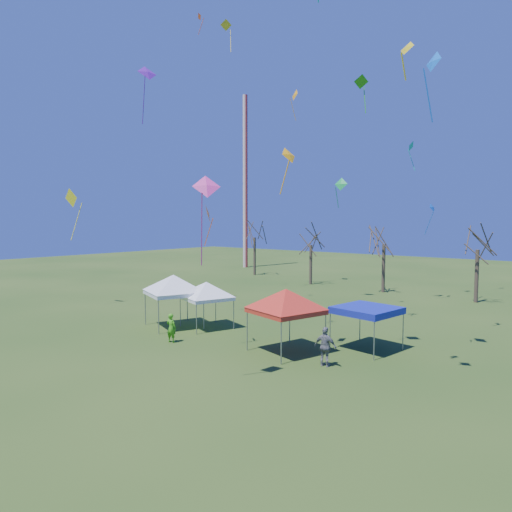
{
  "coord_description": "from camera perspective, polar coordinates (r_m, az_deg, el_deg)",
  "views": [
    {
      "loc": [
        15.54,
        -17.36,
        6.94
      ],
      "look_at": [
        -0.91,
        3.0,
        4.89
      ],
      "focal_mm": 32.0,
      "sensor_mm": 36.0,
      "label": 1
    }
  ],
  "objects": [
    {
      "name": "kite_8",
      "position": [
        38.44,
        -13.44,
        21.38
      ],
      "size": [
        1.4,
        1.77,
        4.53
      ],
      "rotation": [
        0.0,
        0.0,
        1.32
      ],
      "color": "#6117A4",
      "rests_on": "ground"
    },
    {
      "name": "ground",
      "position": [
        24.31,
        -2.83,
        -12.1
      ],
      "size": [
        140.0,
        140.0,
        0.0
      ],
      "primitive_type": "plane",
      "color": "#264516",
      "rests_on": "ground"
    },
    {
      "name": "tree_1",
      "position": [
        49.58,
        6.9,
        3.12
      ],
      "size": [
        3.42,
        3.42,
        7.54
      ],
      "color": "#3D2D21",
      "rests_on": "ground"
    },
    {
      "name": "tent_blue",
      "position": [
        25.26,
        13.69,
        -6.62
      ],
      "size": [
        3.36,
        3.36,
        2.32
      ],
      "rotation": [
        0.0,
        0.0,
        -0.15
      ],
      "color": "gray",
      "rests_on": "ground"
    },
    {
      "name": "kite_2",
      "position": [
        49.95,
        4.83,
        19.41
      ],
      "size": [
        1.32,
        1.05,
        3.14
      ],
      "rotation": [
        0.0,
        0.0,
        5.75
      ],
      "color": "orange",
      "rests_on": "ground"
    },
    {
      "name": "kite_25",
      "position": [
        19.71,
        18.31,
        23.37
      ],
      "size": [
        0.75,
        0.6,
        1.45
      ],
      "rotation": [
        0.0,
        0.0,
        5.92
      ],
      "color": "gold",
      "rests_on": "ground"
    },
    {
      "name": "kite_24",
      "position": [
        30.89,
        13.01,
        20.39
      ],
      "size": [
        1.05,
        1.02,
        2.38
      ],
      "rotation": [
        0.0,
        0.0,
        3.87
      ],
      "color": "#259216",
      "rests_on": "ground"
    },
    {
      "name": "kite_27",
      "position": [
        23.43,
        4.13,
        12.4
      ],
      "size": [
        0.7,
        1.04,
        2.41
      ],
      "rotation": [
        0.0,
        0.0,
        1.47
      ],
      "color": "#F7A10D",
      "rests_on": "ground"
    },
    {
      "name": "tree_0",
      "position": [
        57.68,
        -0.17,
        4.03
      ],
      "size": [
        3.83,
        3.83,
        8.44
      ],
      "color": "#3D2D21",
      "rests_on": "ground"
    },
    {
      "name": "kite_14",
      "position": [
        39.39,
        -22.03,
        6.72
      ],
      "size": [
        1.59,
        1.12,
        4.15
      ],
      "rotation": [
        0.0,
        0.0,
        3.22
      ],
      "color": "yellow",
      "rests_on": "ground"
    },
    {
      "name": "tree_3",
      "position": [
        42.49,
        26.04,
        2.87
      ],
      "size": [
        3.59,
        3.59,
        7.91
      ],
      "color": "#3D2D21",
      "rests_on": "ground"
    },
    {
      "name": "person_grey",
      "position": [
        22.3,
        8.68,
        -11.15
      ],
      "size": [
        1.15,
        0.58,
        1.9
      ],
      "primitive_type": "imported",
      "rotation": [
        0.0,
        0.0,
        3.25
      ],
      "color": "slate",
      "rests_on": "ground"
    },
    {
      "name": "kite_11",
      "position": [
        40.24,
        10.55,
        8.8
      ],
      "size": [
        1.2,
        0.7,
        2.6
      ],
      "rotation": [
        0.0,
        0.0,
        0.1
      ],
      "color": "green",
      "rests_on": "ground"
    },
    {
      "name": "kite_5",
      "position": [
        18.56,
        -6.23,
        8.52
      ],
      "size": [
        1.32,
        1.38,
        3.71
      ],
      "rotation": [
        0.0,
        0.0,
        0.91
      ],
      "color": "#E13292",
      "rests_on": "ground"
    },
    {
      "name": "tree_2",
      "position": [
        45.42,
        15.75,
        3.49
      ],
      "size": [
        3.71,
        3.71,
        8.18
      ],
      "color": "#3D2D21",
      "rests_on": "ground"
    },
    {
      "name": "person_green",
      "position": [
        26.67,
        -10.55,
        -8.83
      ],
      "size": [
        0.68,
        0.52,
        1.66
      ],
      "primitive_type": "imported",
      "rotation": [
        0.0,
        0.0,
        3.36
      ],
      "color": "#3FA31A",
      "rests_on": "ground"
    },
    {
      "name": "kite_19",
      "position": [
        40.51,
        18.78,
        12.82
      ],
      "size": [
        0.64,
        0.92,
        2.44
      ],
      "rotation": [
        0.0,
        0.0,
        4.74
      ],
      "color": "#0BABA7",
      "rests_on": "ground"
    },
    {
      "name": "radio_mast",
      "position": [
        67.56,
        -1.36,
        9.2
      ],
      "size": [
        0.7,
        0.7,
        25.0
      ],
      "primitive_type": "cylinder",
      "color": "silver",
      "rests_on": "ground"
    },
    {
      "name": "kite_22",
      "position": [
        41.87,
        21.14,
        5.55
      ],
      "size": [
        0.84,
        0.91,
        2.7
      ],
      "rotation": [
        0.0,
        0.0,
        1.38
      ],
      "color": "blue",
      "rests_on": "ground"
    },
    {
      "name": "kite_17",
      "position": [
        24.51,
        21.24,
        21.59
      ],
      "size": [
        1.1,
        0.92,
        3.22
      ],
      "rotation": [
        0.0,
        0.0,
        5.7
      ],
      "color": "blue",
      "rests_on": "ground"
    },
    {
      "name": "tent_white_mid",
      "position": [
        29.57,
        -6.22,
        -3.63
      ],
      "size": [
        3.68,
        3.68,
        3.45
      ],
      "rotation": [
        0.0,
        0.0,
        -0.34
      ],
      "color": "gray",
      "rests_on": "ground"
    },
    {
      "name": "tent_white_west",
      "position": [
        30.08,
        -10.28,
        -2.76
      ],
      "size": [
        4.15,
        4.15,
        3.94
      ],
      "rotation": [
        0.0,
        0.0,
        -0.38
      ],
      "color": "gray",
      "rests_on": "ground"
    },
    {
      "name": "tent_red",
      "position": [
        23.9,
        3.77,
        -4.65
      ],
      "size": [
        4.26,
        4.26,
        3.9
      ],
      "rotation": [
        0.0,
        0.0,
        -0.28
      ],
      "color": "gray",
      "rests_on": "ground"
    },
    {
      "name": "kite_1",
      "position": [
        24.18,
        -5.98,
        5.23
      ],
      "size": [
        0.9,
        0.85,
        2.16
      ],
      "rotation": [
        0.0,
        0.0,
        2.42
      ],
      "color": "#D7580B",
      "rests_on": "ground"
    },
    {
      "name": "kite_21",
      "position": [
        46.24,
        -7.04,
        27.49
      ],
      "size": [
        0.74,
        0.62,
        2.07
      ],
      "rotation": [
        0.0,
        0.0,
        2.78
      ],
      "color": "#F0500C",
      "rests_on": "ground"
    },
    {
      "name": "kite_7",
      "position": [
        45.43,
        -3.76,
        26.78
      ],
      "size": [
        1.08,
        1.07,
        2.98
      ],
      "rotation": [
        0.0,
        0.0,
        3.9
      ],
      "color": "yellow",
      "rests_on": "ground"
    }
  ]
}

